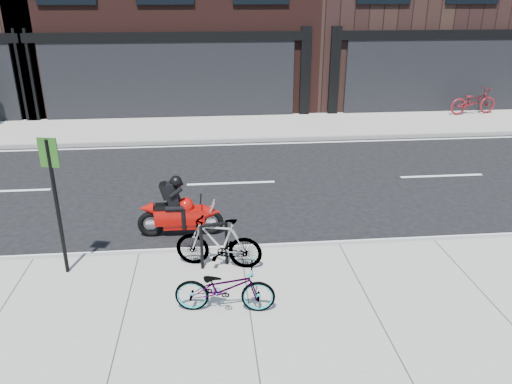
{
  "coord_description": "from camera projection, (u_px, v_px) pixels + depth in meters",
  "views": [
    {
      "loc": [
        -0.55,
        -10.75,
        4.92
      ],
      "look_at": [
        0.41,
        -0.9,
        0.9
      ],
      "focal_mm": 35.0,
      "sensor_mm": 36.0,
      "label": 1
    }
  ],
  "objects": [
    {
      "name": "sign_post",
      "position": [
        55.0,
        195.0,
        8.57
      ],
      "size": [
        0.34,
        0.11,
        2.54
      ],
      "rotation": [
        0.0,
        0.0,
        -0.25
      ],
      "color": "black",
      "rests_on": "sidewalk_near"
    },
    {
      "name": "sidewalk_far",
      "position": [
        223.0,
        127.0,
        18.94
      ],
      "size": [
        60.0,
        3.5,
        0.13
      ],
      "primitive_type": "cube",
      "color": "gray",
      "rests_on": "ground"
    },
    {
      "name": "bicycle_far",
      "position": [
        473.0,
        101.0,
        20.51
      ],
      "size": [
        2.11,
        0.97,
        1.07
      ],
      "primitive_type": "imported",
      "rotation": [
        0.0,
        0.0,
        1.7
      ],
      "color": "maroon",
      "rests_on": "sidewalk_far"
    },
    {
      "name": "motorcycle",
      "position": [
        184.0,
        211.0,
        10.59
      ],
      "size": [
        1.84,
        0.42,
        1.37
      ],
      "rotation": [
        0.0,
        0.0,
        -0.02
      ],
      "color": "black",
      "rests_on": "ground"
    },
    {
      "name": "bike_rack",
      "position": [
        214.0,
        241.0,
        9.12
      ],
      "size": [
        0.52,
        0.17,
        0.89
      ],
      "rotation": [
        0.0,
        0.0,
        0.24
      ],
      "color": "black",
      "rests_on": "sidewalk_near"
    },
    {
      "name": "ground",
      "position": [
        235.0,
        214.0,
        11.81
      ],
      "size": [
        120.0,
        120.0,
        0.0
      ],
      "primitive_type": "plane",
      "color": "black",
      "rests_on": "ground"
    },
    {
      "name": "bicycle_rear",
      "position": [
        219.0,
        243.0,
        9.14
      ],
      "size": [
        1.68,
        0.84,
        0.97
      ],
      "primitive_type": "imported",
      "rotation": [
        0.0,
        0.0,
        4.47
      ],
      "color": "gray",
      "rests_on": "sidewalk_near"
    },
    {
      "name": "bicycle_front",
      "position": [
        225.0,
        287.0,
        7.89
      ],
      "size": [
        1.66,
        0.75,
        0.84
      ],
      "primitive_type": "imported",
      "rotation": [
        0.0,
        0.0,
        1.45
      ],
      "color": "gray",
      "rests_on": "sidewalk_near"
    },
    {
      "name": "sidewalk_near",
      "position": [
        255.0,
        353.0,
        7.18
      ],
      "size": [
        60.0,
        6.0,
        0.13
      ],
      "primitive_type": "cube",
      "color": "gray",
      "rests_on": "ground"
    }
  ]
}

